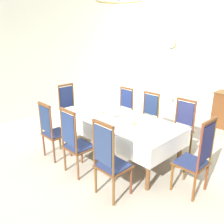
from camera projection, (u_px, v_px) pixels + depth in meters
ground at (113, 157)px, 4.58m from camera, size 6.47×6.73×0.04m
back_wall at (204, 54)px, 6.24m from camera, size 6.47×0.08×3.47m
left_wall at (28, 54)px, 6.25m from camera, size 0.08×6.73×3.47m
dining_table at (118, 122)px, 4.43m from camera, size 2.39×1.09×0.76m
tablecloth at (118, 122)px, 4.43m from camera, size 2.41×1.11×0.32m
chair_south_a at (53, 130)px, 4.37m from camera, size 0.44×0.42×1.11m
chair_north_a at (123, 109)px, 5.62m from camera, size 0.44×0.42×1.06m
chair_south_b at (75, 142)px, 3.86m from camera, size 0.44×0.42×1.17m
chair_north_b at (147, 116)px, 5.12m from camera, size 0.44×0.42×1.07m
chair_south_c at (110, 160)px, 3.29m from camera, size 0.44×0.42×1.20m
chair_north_c at (181, 127)px, 4.55m from camera, size 0.44×0.42×1.09m
chair_head_west at (70, 109)px, 5.56m from camera, size 0.42×0.44×1.15m
chair_head_east at (196, 157)px, 3.36m from camera, size 0.42×0.44×1.20m
soup_tureen at (113, 111)px, 4.46m from camera, size 0.27×0.27×0.22m
candlestick_west at (103, 107)px, 4.64m from camera, size 0.07×0.07×0.34m
candlestick_east at (135, 117)px, 4.08m from camera, size 0.07×0.07×0.33m
bowl_near_left at (159, 121)px, 4.18m from camera, size 0.19×0.19×0.05m
bowl_near_right at (74, 112)px, 4.66m from camera, size 0.19×0.19×0.04m
spoon_primary at (166, 124)px, 4.11m from camera, size 0.03×0.18×0.01m
spoon_secondary at (72, 111)px, 4.77m from camera, size 0.06×0.17×0.01m
mounted_clock at (172, 43)px, 6.79m from camera, size 0.29×0.06×0.29m
chandelier at (119, 0)px, 3.75m from camera, size 0.76×0.76×0.66m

